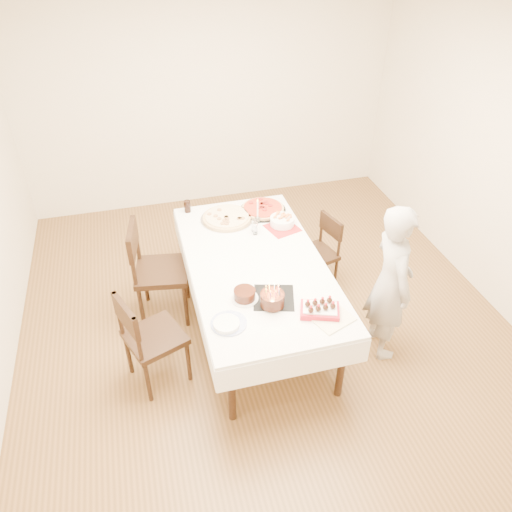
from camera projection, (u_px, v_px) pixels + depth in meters
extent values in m
plane|color=brown|center=(265.00, 321.00, 4.77)|extent=(5.00, 5.00, 0.00)
cube|color=beige|center=(209.00, 97.00, 5.92)|extent=(4.50, 0.04, 2.70)
cube|color=beige|center=(435.00, 495.00, 2.02)|extent=(4.50, 0.04, 2.70)
cube|color=beige|center=(509.00, 166.00, 4.44)|extent=(0.04, 5.00, 2.70)
plane|color=white|center=(269.00, 13.00, 3.17)|extent=(5.00, 5.00, 0.00)
cube|color=white|center=(256.00, 295.00, 4.50)|extent=(1.44, 2.28, 0.75)
imported|color=#A19D98|center=(391.00, 283.00, 4.10)|extent=(0.38, 0.55, 1.45)
cylinder|color=beige|center=(227.00, 218.00, 4.83)|extent=(0.67, 0.67, 0.04)
cylinder|color=red|center=(263.00, 209.00, 4.96)|extent=(0.47, 0.47, 0.04)
cube|color=#B21E1E|center=(282.00, 228.00, 4.72)|extent=(0.34, 0.34, 0.01)
cylinder|color=white|center=(282.00, 221.00, 4.73)|extent=(0.28, 0.28, 0.07)
cylinder|color=white|center=(258.00, 211.00, 4.72)|extent=(0.06, 0.06, 0.26)
cylinder|color=black|center=(187.00, 206.00, 4.92)|extent=(0.07, 0.07, 0.12)
cylinder|color=#33160C|center=(245.00, 295.00, 3.87)|extent=(0.26, 0.26, 0.09)
cube|color=black|center=(274.00, 298.00, 3.91)|extent=(0.39, 0.39, 0.01)
cylinder|color=#34180E|center=(272.00, 296.00, 3.78)|extent=(0.22, 0.22, 0.17)
cube|color=beige|center=(334.00, 321.00, 3.70)|extent=(0.33, 0.28, 0.02)
cylinder|color=white|center=(226.00, 324.00, 3.64)|extent=(0.21, 0.21, 0.04)
cylinder|color=white|center=(229.00, 323.00, 3.67)|extent=(0.29, 0.29, 0.01)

